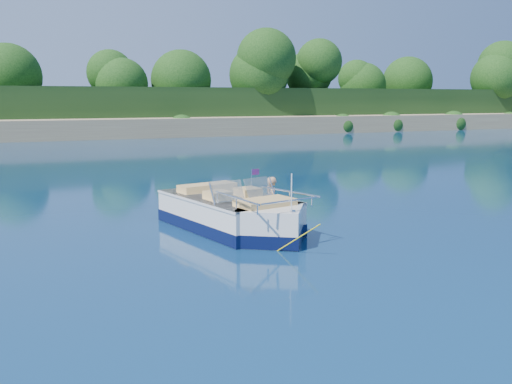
% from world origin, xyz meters
% --- Properties ---
extents(ground, '(160.00, 160.00, 0.00)m').
position_xyz_m(ground, '(0.00, 0.00, 0.00)').
color(ground, '#08203E').
rests_on(ground, ground).
extents(shoreline, '(170.00, 59.00, 6.00)m').
position_xyz_m(shoreline, '(0.00, 63.77, 0.98)').
color(shoreline, '#8C7151').
rests_on(shoreline, ground).
extents(treeline, '(150.00, 7.12, 8.19)m').
position_xyz_m(treeline, '(0.04, 41.01, 5.55)').
color(treeline, black).
rests_on(treeline, ground).
extents(motorboat, '(2.63, 5.28, 1.78)m').
position_xyz_m(motorboat, '(0.64, 2.54, 0.35)').
color(motorboat, white).
rests_on(motorboat, ground).
extents(tow_tube, '(1.75, 1.75, 0.39)m').
position_xyz_m(tow_tube, '(2.09, 3.85, 0.10)').
color(tow_tube, '#EEAB04').
rests_on(tow_tube, ground).
extents(boy, '(0.34, 0.75, 1.47)m').
position_xyz_m(boy, '(2.13, 3.86, 0.00)').
color(boy, tan).
rests_on(boy, ground).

